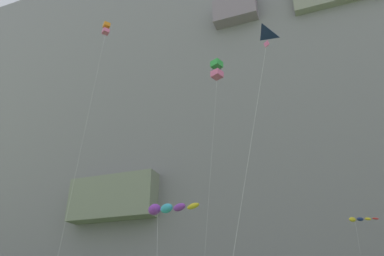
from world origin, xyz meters
TOP-DOWN VIEW (x-y plane):
  - cliff_face at (-0.02, 54.66)m, footprint 180.00×27.50m
  - kite_windsock_low_left at (13.82, 36.01)m, footprint 3.44×3.34m
  - kite_windsock_near_cliff at (0.65, 11.33)m, footprint 4.38×5.98m
  - kite_box_mid_center at (1.84, 20.57)m, footprint 2.07×2.96m
  - kite_box_high_left at (-8.16, 14.16)m, footprint 0.89×3.09m
  - kite_delta_upper_mid at (8.19, 8.14)m, footprint 2.76×5.04m

SIDE VIEW (x-z plane):
  - kite_windsock_near_cliff at x=0.65m, z-range 3.36..11.12m
  - kite_windsock_low_left at x=13.82m, z-range 5.07..15.80m
  - kite_delta_upper_mid at x=8.19m, z-range 7.44..23.63m
  - kite_box_mid_center at x=1.84m, z-range 11.51..36.59m
  - kite_box_high_left at x=-8.16m, z-range 13.24..41.40m
  - cliff_face at x=-0.02m, z-range -0.01..77.56m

